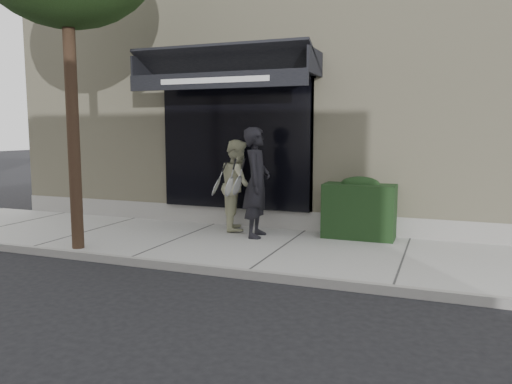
% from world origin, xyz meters
% --- Properties ---
extents(ground, '(80.00, 80.00, 0.00)m').
position_xyz_m(ground, '(0.00, 0.00, 0.00)').
color(ground, black).
rests_on(ground, ground).
extents(sidewalk, '(20.00, 3.00, 0.12)m').
position_xyz_m(sidewalk, '(0.00, 0.00, 0.06)').
color(sidewalk, '#9B9A96').
rests_on(sidewalk, ground).
extents(curb, '(20.00, 0.10, 0.14)m').
position_xyz_m(curb, '(0.00, -1.55, 0.07)').
color(curb, gray).
rests_on(curb, ground).
extents(building_facade, '(14.30, 8.04, 5.64)m').
position_xyz_m(building_facade, '(-0.01, 4.96, 2.74)').
color(building_facade, '#C0B792').
rests_on(building_facade, ground).
extents(hedge, '(1.30, 0.70, 1.14)m').
position_xyz_m(hedge, '(1.10, 1.25, 0.66)').
color(hedge, black).
rests_on(hedge, sidewalk).
extents(pedestrian_front, '(0.77, 0.96, 2.04)m').
position_xyz_m(pedestrian_front, '(-0.70, 0.63, 1.14)').
color(pedestrian_front, black).
rests_on(pedestrian_front, sidewalk).
extents(pedestrian_back, '(0.97, 1.07, 1.80)m').
position_xyz_m(pedestrian_back, '(-1.29, 1.12, 1.02)').
color(pedestrian_back, beige).
rests_on(pedestrian_back, sidewalk).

